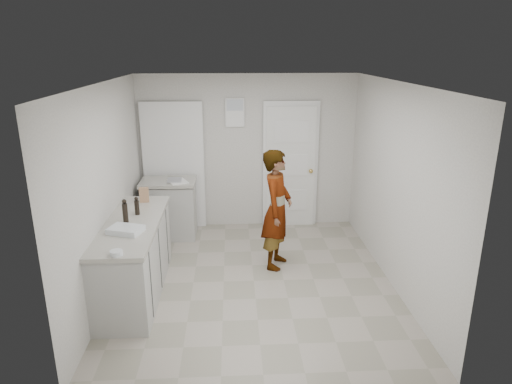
{
  "coord_description": "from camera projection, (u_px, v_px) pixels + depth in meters",
  "views": [
    {
      "loc": [
        -0.25,
        -5.26,
        2.88
      ],
      "look_at": [
        0.05,
        0.4,
        1.08
      ],
      "focal_mm": 32.0,
      "sensor_mm": 36.0,
      "label": 1
    }
  ],
  "objects": [
    {
      "name": "oil_cruet_a",
      "position": [
        137.0,
        206.0,
        5.56
      ],
      "size": [
        0.06,
        0.06,
        0.23
      ],
      "color": "black",
      "rests_on": "main_counter"
    },
    {
      "name": "main_counter",
      "position": [
        135.0,
        260.0,
        5.5
      ],
      "size": [
        0.64,
        1.96,
        0.93
      ],
      "color": "#B7B6B2",
      "rests_on": "ground"
    },
    {
      "name": "papers",
      "position": [
        178.0,
        181.0,
        6.95
      ],
      "size": [
        0.36,
        0.4,
        0.01
      ],
      "primitive_type": "cube",
      "rotation": [
        0.0,
        0.0,
        0.41
      ],
      "color": "white",
      "rests_on": "side_counter"
    },
    {
      "name": "spice_jar",
      "position": [
        138.0,
        210.0,
        5.66
      ],
      "size": [
        0.05,
        0.05,
        0.07
      ],
      "primitive_type": "cylinder",
      "color": "tan",
      "rests_on": "main_counter"
    },
    {
      "name": "egg_bowl",
      "position": [
        116.0,
        253.0,
        4.49
      ],
      "size": [
        0.13,
        0.13,
        0.05
      ],
      "color": "silver",
      "rests_on": "main_counter"
    },
    {
      "name": "oil_cruet_b",
      "position": [
        125.0,
        211.0,
        5.31
      ],
      "size": [
        0.06,
        0.06,
        0.29
      ],
      "color": "black",
      "rests_on": "main_counter"
    },
    {
      "name": "side_counter",
      "position": [
        170.0,
        211.0,
        7.18
      ],
      "size": [
        0.84,
        0.61,
        0.93
      ],
      "color": "#B7B6B2",
      "rests_on": "ground"
    },
    {
      "name": "baking_dish",
      "position": [
        126.0,
        230.0,
        5.04
      ],
      "size": [
        0.42,
        0.35,
        0.06
      ],
      "rotation": [
        0.0,
        0.0,
        -0.32
      ],
      "color": "silver",
      "rests_on": "main_counter"
    },
    {
      "name": "ground",
      "position": [
        254.0,
        281.0,
        5.9
      ],
      "size": [
        4.0,
        4.0,
        0.0
      ],
      "primitive_type": "plane",
      "color": "gray",
      "rests_on": "ground"
    },
    {
      "name": "cake_mix_box",
      "position": [
        144.0,
        195.0,
        6.01
      ],
      "size": [
        0.13,
        0.07,
        0.2
      ],
      "primitive_type": "cube",
      "rotation": [
        0.0,
        0.0,
        0.15
      ],
      "color": "#A77453",
      "rests_on": "main_counter"
    },
    {
      "name": "person",
      "position": [
        277.0,
        209.0,
        6.09
      ],
      "size": [
        0.57,
        0.69,
        1.63
      ],
      "primitive_type": "imported",
      "rotation": [
        0.0,
        0.0,
        1.23
      ],
      "color": "silver",
      "rests_on": "ground"
    },
    {
      "name": "room_shell",
      "position": [
        237.0,
        167.0,
        7.43
      ],
      "size": [
        4.0,
        4.0,
        4.0
      ],
      "color": "#B4B1AA",
      "rests_on": "ground"
    }
  ]
}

